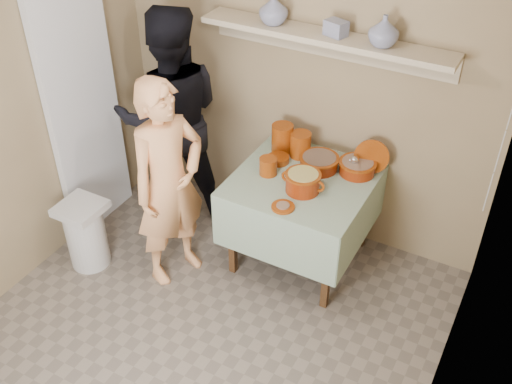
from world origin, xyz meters
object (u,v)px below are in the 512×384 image
Objects in this scene: person_cook at (169,184)px; trash_bin at (86,234)px; person_helper at (171,118)px; cazuela_rice at (303,181)px; serving_table at (302,192)px.

person_cook is 0.87m from trash_bin.
person_helper is 5.52× the size of cazuela_rice.
person_cook is at bearing 87.29° from person_helper.
cazuela_rice is (0.05, -0.13, 0.20)m from serving_table.
serving_table is 1.68m from trash_bin.
serving_table is 0.25m from cazuela_rice.
person_cook is 0.93m from cazuela_rice.
trash_bin is at bearing 39.47° from person_helper.
person_helper is at bearing 177.11° from serving_table.
person_helper is at bearing 51.81° from person_cook.
cazuela_rice is (0.83, 0.43, 0.04)m from person_cook.
serving_table reaches higher than trash_bin.
cazuela_rice is at bearing -43.59° from person_cook.
person_helper is (-0.41, 0.63, 0.11)m from person_cook.
serving_table is at bearing 30.35° from trash_bin.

